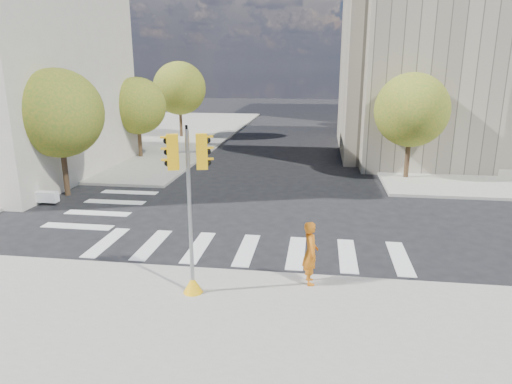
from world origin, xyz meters
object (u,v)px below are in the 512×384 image
(traffic_signal, at_px, (190,225))
(photographer, at_px, (310,253))
(lamp_far, at_px, (382,87))
(lamp_near, at_px, (409,96))
(planter_wall, at_px, (0,195))

(traffic_signal, distance_m, photographer, 3.65)
(lamp_far, bearing_deg, lamp_near, -90.00)
(photographer, bearing_deg, planter_wall, 54.06)
(lamp_far, height_order, planter_wall, lamp_far)
(lamp_far, bearing_deg, traffic_signal, -105.09)
(traffic_signal, relative_size, photographer, 2.49)
(planter_wall, bearing_deg, photographer, -24.59)
(lamp_near, bearing_deg, traffic_signal, -114.78)
(photographer, distance_m, planter_wall, 16.70)
(lamp_far, bearing_deg, planter_wall, -129.15)
(photographer, relative_size, planter_wall, 0.32)
(lamp_near, bearing_deg, planter_wall, -150.68)
(lamp_near, relative_size, planter_wall, 1.35)
(lamp_far, distance_m, photographer, 33.29)
(lamp_near, height_order, lamp_far, same)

